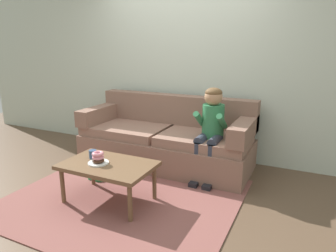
{
  "coord_description": "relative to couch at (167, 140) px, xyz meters",
  "views": [
    {
      "loc": [
        1.68,
        -2.68,
        1.58
      ],
      "look_at": [
        0.19,
        0.45,
        0.65
      ],
      "focal_mm": 32.48,
      "sensor_mm": 36.0,
      "label": 1
    }
  ],
  "objects": [
    {
      "name": "area_rug",
      "position": [
        0.02,
        -1.09,
        -0.33
      ],
      "size": [
        2.32,
        2.01,
        0.01
      ],
      "primitive_type": "cube",
      "color": "brown",
      "rests_on": "ground"
    },
    {
      "name": "wall_back",
      "position": [
        0.02,
        0.56,
        1.07
      ],
      "size": [
        8.0,
        0.1,
        2.8
      ],
      "primitive_type": "cube",
      "color": "beige",
      "rests_on": "ground"
    },
    {
      "name": "donut_third",
      "position": [
        -0.16,
        -1.24,
        0.19
      ],
      "size": [
        0.16,
        0.16,
        0.04
      ],
      "primitive_type": "torus",
      "rotation": [
        0.0,
        0.0,
        2.62
      ],
      "color": "pink",
      "rests_on": "donut_second"
    },
    {
      "name": "couch",
      "position": [
        0.0,
        0.0,
        0.0
      ],
      "size": [
        2.27,
        0.9,
        0.9
      ],
      "color": "#846051",
      "rests_on": "ground"
    },
    {
      "name": "coffee_table",
      "position": [
        -0.08,
        -1.2,
        0.04
      ],
      "size": [
        0.93,
        0.59,
        0.42
      ],
      "color": "brown",
      "rests_on": "ground"
    },
    {
      "name": "donut_second",
      "position": [
        -0.16,
        -1.24,
        0.16
      ],
      "size": [
        0.14,
        0.14,
        0.04
      ],
      "primitive_type": "torus",
      "rotation": [
        0.0,
        0.0,
        1.77
      ],
      "color": "pink",
      "rests_on": "donut"
    },
    {
      "name": "plate",
      "position": [
        -0.16,
        -1.24,
        0.1
      ],
      "size": [
        0.21,
        0.21,
        0.01
      ],
      "primitive_type": "cylinder",
      "color": "white",
      "rests_on": "coffee_table"
    },
    {
      "name": "ground",
      "position": [
        0.02,
        -0.84,
        -0.33
      ],
      "size": [
        10.0,
        10.0,
        0.0
      ],
      "primitive_type": "plane",
      "color": "brown"
    },
    {
      "name": "donut",
      "position": [
        -0.16,
        -1.24,
        0.12
      ],
      "size": [
        0.13,
        0.13,
        0.04
      ],
      "primitive_type": "torus",
      "rotation": [
        0.0,
        0.0,
        1.67
      ],
      "color": "#422619",
      "rests_on": "plate"
    },
    {
      "name": "mug",
      "position": [
        -0.3,
        -1.15,
        0.13
      ],
      "size": [
        0.08,
        0.08,
        0.09
      ],
      "primitive_type": "cylinder",
      "color": "#334C72",
      "rests_on": "coffee_table"
    },
    {
      "name": "person_child",
      "position": [
        0.68,
        -0.2,
        0.34
      ],
      "size": [
        0.34,
        0.58,
        1.1
      ],
      "color": "#337A4C",
      "rests_on": "ground"
    },
    {
      "name": "toy_controller",
      "position": [
        -0.52,
        -0.87,
        -0.31
      ],
      "size": [
        0.23,
        0.09,
        0.05
      ],
      "rotation": [
        0.0,
        0.0,
        -0.3
      ],
      "color": "#339E56",
      "rests_on": "ground"
    }
  ]
}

